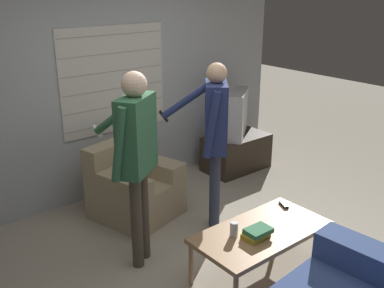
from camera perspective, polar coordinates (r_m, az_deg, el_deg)
The scene contains 11 objects.
ground_plane at distance 4.14m, azimuth 3.59°, elevation -15.66°, with size 16.00×16.00×0.00m, color #B2A893.
wall_back at distance 5.16m, azimuth -11.50°, elevation 6.96°, with size 5.20×0.08×2.55m.
armchair_beige at distance 4.90m, azimuth -7.50°, elevation -5.45°, with size 0.95×0.96×0.79m.
coffee_table at distance 3.91m, azimuth 8.80°, elevation -11.21°, with size 1.18×0.61×0.44m.
tv_stand at distance 6.07m, azimuth 5.62°, elevation -1.07°, with size 0.86×0.51×0.47m.
tv at distance 5.90m, azimuth 5.77°, elevation 3.83°, with size 0.64×0.57×0.61m.
person_left_standing at distance 3.76m, azimuth -7.16°, elevation -0.37°, with size 0.53×0.79×1.75m.
person_right_standing at distance 4.28m, azimuth 2.87°, elevation 1.93°, with size 0.51×0.77×1.72m.
book_stack at distance 3.76m, azimuth 8.25°, elevation -11.13°, with size 0.24×0.17×0.08m.
soda_can at distance 3.75m, azimuth 5.34°, elevation -10.74°, with size 0.07×0.07×0.13m.
spare_remote at distance 4.30m, azimuth 11.58°, elevation -7.55°, with size 0.09×0.13×0.02m.
Camera 1 is at (-2.30, -2.45, 2.41)m, focal length 42.00 mm.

